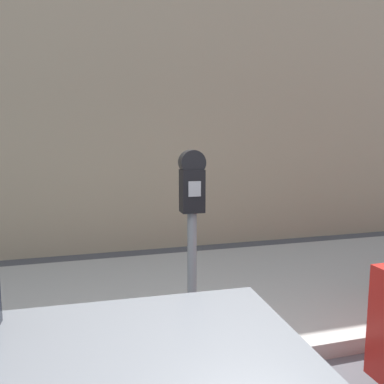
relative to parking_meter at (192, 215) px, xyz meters
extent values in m
cube|color=#9E9B96|center=(-0.14, 1.14, -1.15)|extent=(24.00, 2.80, 0.14)
cube|color=tan|center=(-0.14, 3.44, 1.47)|extent=(24.00, 0.30, 5.38)
cylinder|color=slate|center=(0.00, 0.00, -0.53)|extent=(0.07, 0.07, 1.11)
cube|color=black|center=(0.00, 0.00, 0.19)|extent=(0.17, 0.14, 0.33)
cube|color=gray|center=(0.00, -0.07, 0.21)|extent=(0.10, 0.01, 0.11)
cylinder|color=black|center=(0.00, 0.00, 0.40)|extent=(0.19, 0.11, 0.19)
camera|label=1|loc=(-0.75, -2.72, 0.56)|focal=35.00mm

